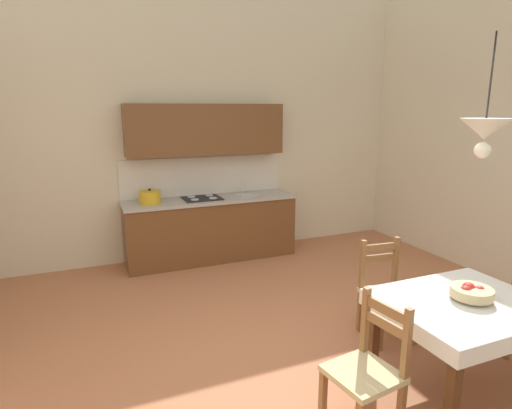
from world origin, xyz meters
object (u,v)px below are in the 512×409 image
Objects in this scene: fruit_bowl at (471,292)px; pendant_lamp at (485,131)px; dining_table at (463,318)px; dining_chair_kitchen_side at (386,292)px; dining_chair_tv_side at (368,370)px; kitchen_cabinetry at (209,201)px.

pendant_lamp is (-0.10, -0.03, 1.18)m from fruit_bowl.
dining_chair_kitchen_side reaches higher than dining_table.
fruit_bowl is at bearing -88.35° from dining_chair_kitchen_side.
dining_chair_tv_side is 1.77m from pendant_lamp.
dining_chair_kitchen_side is 1.16× the size of pendant_lamp.
dining_table is at bearing -91.83° from dining_chair_kitchen_side.
pendant_lamp is (-0.07, -0.92, 1.55)m from dining_chair_kitchen_side.
dining_table is 1.26× the size of dining_chair_tv_side.
dining_chair_tv_side is at bearing -90.20° from kitchen_cabinetry.
dining_chair_kitchen_side is 3.10× the size of fruit_bowl.
fruit_bowl is 0.37× the size of pendant_lamp.
dining_chair_kitchen_side is at bearing 91.65° from fruit_bowl.
pendant_lamp is at bearing -141.77° from dining_table.
pendant_lamp reaches higher than dining_chair_kitchen_side.
dining_chair_kitchen_side is (0.03, 0.89, -0.17)m from dining_table.
fruit_bowl is 1.19m from pendant_lamp.
dining_chair_kitchen_side is (0.90, -2.74, -0.41)m from kitchen_cabinetry.
fruit_bowl is (0.05, -0.00, 0.20)m from dining_table.
dining_chair_tv_side reaches higher than dining_table.
dining_chair_kitchen_side is at bearing -71.73° from kitchen_cabinetry.
dining_table is 1.38m from pendant_lamp.
kitchen_cabinetry is 3.02× the size of pendant_lamp.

